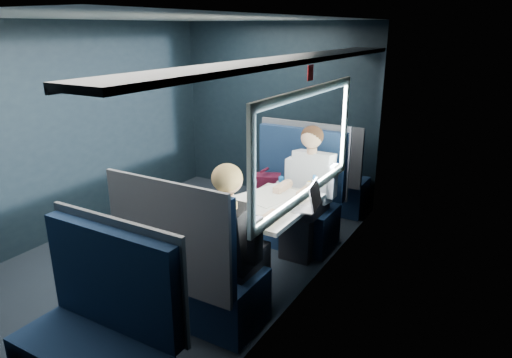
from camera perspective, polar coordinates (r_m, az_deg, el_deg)
The scene contains 13 objects.
ground at distance 4.87m, azimuth -9.32°, elevation -9.01°, with size 2.80×4.20×0.01m, color black.
room_shell at distance 4.38m, azimuth -10.08°, elevation 8.39°, with size 3.00×4.40×2.40m.
table at distance 4.06m, azimuth 1.62°, elevation -4.14°, with size 0.62×1.00×0.74m.
seat_bay_near at distance 4.95m, azimuth 4.41°, elevation -2.90°, with size 1.04×0.62×1.26m.
seat_bay_far at distance 3.60m, azimuth -7.85°, elevation -11.86°, with size 1.04×0.62×1.26m.
seat_row_front at distance 5.75m, azimuth 8.57°, elevation -0.12°, with size 1.04×0.51×1.16m.
seat_row_back at distance 3.06m, azimuth -19.02°, elevation -19.01°, with size 1.04×0.51×1.16m.
man at distance 4.60m, azimuth 6.53°, elevation -0.74°, with size 0.53×0.56×1.32m.
woman at distance 3.44m, azimuth -3.04°, elevation -7.28°, with size 0.53×0.56×1.32m.
papers at distance 4.11m, azimuth 1.15°, elevation -2.62°, with size 0.54×0.78×0.01m, color white.
laptop at distance 3.94m, azimuth 6.54°, elevation -2.75°, with size 0.30×0.36×0.24m.
bottle_small at distance 4.22m, azimuth 7.26°, elevation -0.97°, with size 0.06×0.06×0.20m.
cup at distance 4.30m, azimuth 6.74°, elevation -1.14°, with size 0.07×0.07×0.10m, color white.
Camera 1 is at (2.81, -3.30, 2.22)m, focal length 32.00 mm.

